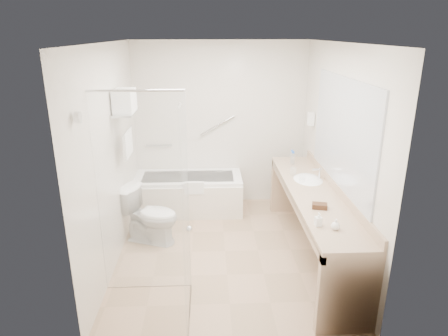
{
  "coord_description": "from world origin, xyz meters",
  "views": [
    {
      "loc": [
        -0.2,
        -4.39,
        2.61
      ],
      "look_at": [
        0.0,
        0.3,
        1.0
      ],
      "focal_mm": 32.0,
      "sensor_mm": 36.0,
      "label": 1
    }
  ],
  "objects_px": {
    "water_bottle_left": "(292,156)",
    "toilet": "(150,215)",
    "vanity_counter": "(312,208)",
    "amenity_basket": "(320,206)",
    "bathtub": "(189,193)"
  },
  "relations": [
    {
      "from": "amenity_basket",
      "to": "vanity_counter",
      "type": "bearing_deg",
      "value": 82.74
    },
    {
      "from": "vanity_counter",
      "to": "amenity_basket",
      "type": "distance_m",
      "value": 0.52
    },
    {
      "from": "amenity_basket",
      "to": "water_bottle_left",
      "type": "height_order",
      "value": "water_bottle_left"
    },
    {
      "from": "vanity_counter",
      "to": "toilet",
      "type": "relative_size",
      "value": 3.64
    },
    {
      "from": "amenity_basket",
      "to": "water_bottle_left",
      "type": "distance_m",
      "value": 1.59
    },
    {
      "from": "vanity_counter",
      "to": "water_bottle_left",
      "type": "distance_m",
      "value": 1.17
    },
    {
      "from": "vanity_counter",
      "to": "water_bottle_left",
      "type": "height_order",
      "value": "water_bottle_left"
    },
    {
      "from": "vanity_counter",
      "to": "toilet",
      "type": "height_order",
      "value": "vanity_counter"
    },
    {
      "from": "water_bottle_left",
      "to": "toilet",
      "type": "bearing_deg",
      "value": -160.99
    },
    {
      "from": "toilet",
      "to": "amenity_basket",
      "type": "bearing_deg",
      "value": -95.02
    },
    {
      "from": "amenity_basket",
      "to": "toilet",
      "type": "bearing_deg",
      "value": 154.35
    },
    {
      "from": "toilet",
      "to": "amenity_basket",
      "type": "height_order",
      "value": "amenity_basket"
    },
    {
      "from": "toilet",
      "to": "water_bottle_left",
      "type": "bearing_deg",
      "value": -50.37
    },
    {
      "from": "bathtub",
      "to": "water_bottle_left",
      "type": "relative_size",
      "value": 9.3
    },
    {
      "from": "amenity_basket",
      "to": "bathtub",
      "type": "bearing_deg",
      "value": 128.45
    }
  ]
}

